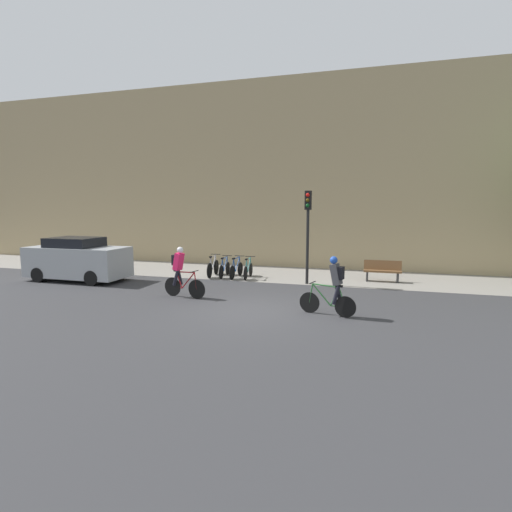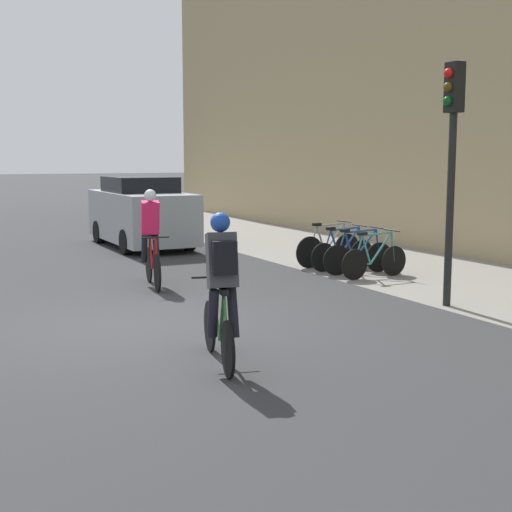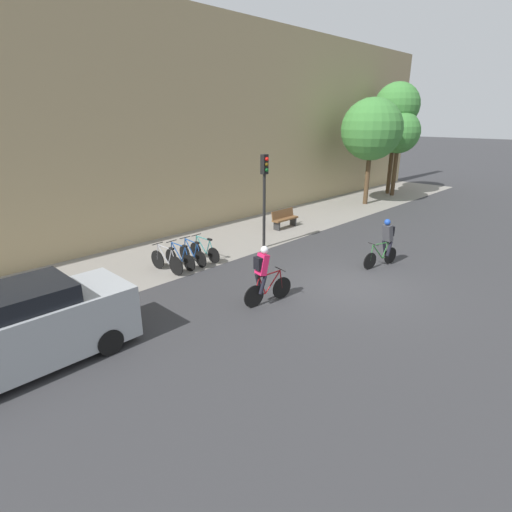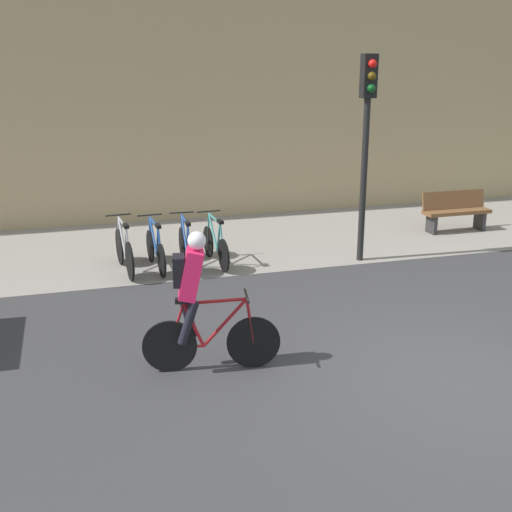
% 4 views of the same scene
% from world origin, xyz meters
% --- Properties ---
extents(ground, '(200.00, 200.00, 0.00)m').
position_xyz_m(ground, '(0.00, 0.00, 0.00)').
color(ground, '#333335').
extents(kerb_strip, '(44.00, 4.50, 0.01)m').
position_xyz_m(kerb_strip, '(0.00, 6.75, 0.00)').
color(kerb_strip, gray).
rests_on(kerb_strip, ground).
extents(building_facade, '(44.00, 0.60, 9.65)m').
position_xyz_m(building_facade, '(0.00, 9.30, 4.82)').
color(building_facade, tan).
rests_on(building_facade, ground).
extents(cyclist_pink, '(1.68, 0.53, 1.77)m').
position_xyz_m(cyclist_pink, '(-2.99, 1.13, 0.95)').
color(cyclist_pink, black).
rests_on(cyclist_pink, ground).
extents(cyclist_grey, '(1.68, 0.58, 1.75)m').
position_xyz_m(cyclist_grey, '(2.41, 0.17, 0.95)').
color(cyclist_grey, black).
rests_on(cyclist_grey, ground).
extents(parked_bike_0, '(0.46, 1.69, 0.98)m').
position_xyz_m(parked_bike_0, '(-3.50, 5.30, 0.41)').
color(parked_bike_0, black).
rests_on(parked_bike_0, ground).
extents(parked_bike_1, '(0.46, 1.61, 0.94)m').
position_xyz_m(parked_bike_1, '(-2.93, 5.30, 0.38)').
color(parked_bike_1, black).
rests_on(parked_bike_1, ground).
extents(parked_bike_2, '(0.46, 1.63, 0.94)m').
position_xyz_m(parked_bike_2, '(-2.37, 5.30, 0.38)').
color(parked_bike_2, black).
rests_on(parked_bike_2, ground).
extents(parked_bike_3, '(0.46, 1.60, 0.94)m').
position_xyz_m(parked_bike_3, '(-1.81, 5.30, 0.38)').
color(parked_bike_3, black).
rests_on(parked_bike_3, ground).
extents(traffic_light_pole, '(0.26, 0.30, 3.79)m').
position_xyz_m(traffic_light_pole, '(0.89, 4.74, 2.62)').
color(traffic_light_pole, black).
rests_on(traffic_light_pole, ground).
extents(bench, '(1.54, 0.44, 0.89)m').
position_xyz_m(bench, '(3.87, 6.17, 0.46)').
color(bench, brown).
rests_on(bench, ground).
extents(parked_car, '(4.30, 1.84, 1.85)m').
position_xyz_m(parked_car, '(-8.67, 2.73, 0.90)').
color(parked_car, '#9EA3A8').
rests_on(parked_car, ground).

